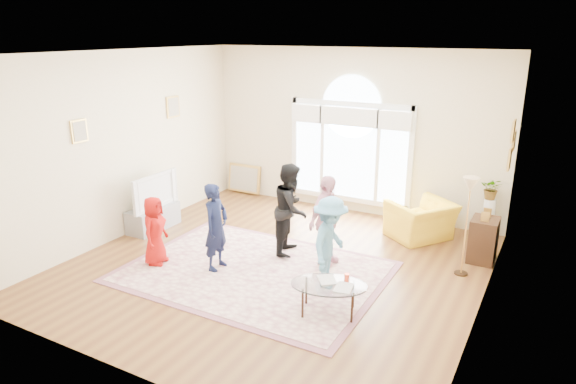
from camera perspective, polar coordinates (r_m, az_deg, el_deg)
The scene contains 18 objects.
ground at distance 8.05m, azimuth -1.48°, elevation -8.21°, with size 6.00×6.00×0.00m, color brown.
room_shell at distance 9.99m, azimuth 6.70°, elevation 6.28°, with size 6.00×6.00×6.00m.
area_rug at distance 7.87m, azimuth -3.79°, elevation -8.82°, with size 3.60×2.60×0.02m, color beige.
rug_border at distance 7.87m, azimuth -3.79°, elevation -8.84°, with size 3.80×2.80×0.01m, color #8D5563.
tv_console at distance 9.74m, azimuth -14.74°, elevation -2.78°, with size 0.45×1.00×0.42m, color gray.
television at distance 9.58m, azimuth -14.95°, elevation 0.16°, with size 0.17×1.09×0.63m.
coffee_table at distance 6.64m, azimuth 4.55°, elevation -10.34°, with size 1.12×0.91×0.54m.
armchair at distance 9.25m, azimuth 14.53°, elevation -3.06°, with size 1.02×0.89×0.66m, color yellow.
side_cabinet at distance 8.66m, azimuth 20.87°, elevation -5.00°, with size 0.40×0.50×0.70m, color black.
floor_lamp at distance 7.77m, azimuth 19.56°, elevation -0.07°, with size 0.27×0.27×1.51m.
plant_pedestal at distance 9.66m, azimuth 21.35°, elevation -2.74°, with size 0.20×0.20×0.70m, color white.
potted_plant at distance 9.50m, azimuth 21.71°, elevation 0.35°, with size 0.35×0.30×0.39m, color #33722D.
leaning_picture at distance 11.56m, azimuth -4.82°, elevation -0.14°, with size 0.80×0.05×0.62m, color tan.
child_red at distance 8.16m, azimuth -14.60°, elevation -4.16°, with size 0.53×0.34×1.08m, color #A30F0B.
child_navy at distance 7.76m, azimuth -8.00°, elevation -3.85°, with size 0.49×0.32×1.34m, color #101632.
child_black at distance 8.23m, azimuth 0.36°, elevation -1.86°, with size 0.72×0.56×1.49m, color black.
child_pink at distance 7.85m, azimuth 4.27°, elevation -3.18°, with size 0.83×0.35×1.42m, color #EBA3B4.
child_blue at distance 7.17m, azimuth 4.70°, elevation -5.64°, with size 0.86×0.49×1.33m, color #5799C0.
Camera 1 is at (3.66, -6.27, 3.50)m, focal length 32.00 mm.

